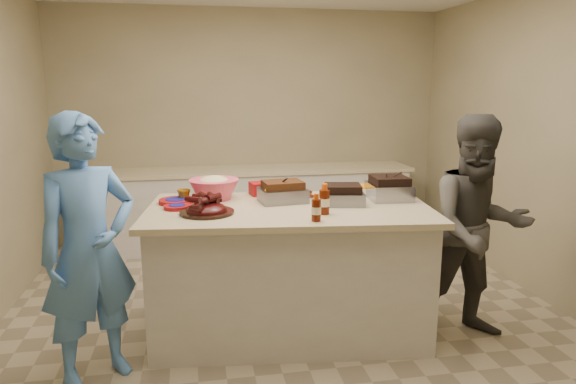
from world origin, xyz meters
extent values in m
cube|color=#47230F|center=(-0.04, 0.15, 0.97)|extent=(0.37, 0.30, 0.10)
cube|color=black|center=(0.38, 0.00, 0.97)|extent=(0.35, 0.30, 0.09)
cube|color=gray|center=(0.78, 0.09, 0.97)|extent=(0.32, 0.32, 0.12)
cylinder|color=silver|center=(0.06, 0.27, 0.97)|extent=(0.37, 0.37, 0.06)
cube|color=orange|center=(0.66, 0.30, 0.97)|extent=(0.34, 0.30, 0.08)
cylinder|color=#461203|center=(0.07, -0.44, 0.97)|extent=(0.07, 0.07, 0.18)
cylinder|color=#461203|center=(0.17, -0.27, 0.97)|extent=(0.08, 0.08, 0.21)
cylinder|color=#F5B200|center=(-0.18, 0.09, 0.97)|extent=(0.05, 0.05, 0.12)
imported|color=silver|center=(-0.10, 0.27, 0.97)|extent=(0.13, 0.06, 0.13)
cylinder|color=maroon|center=(-0.84, 0.25, 0.97)|extent=(0.28, 0.28, 0.03)
cylinder|color=maroon|center=(-0.83, 0.07, 0.97)|extent=(0.21, 0.21, 0.03)
imported|color=#9A650C|center=(-0.78, 0.32, 0.97)|extent=(0.11, 0.10, 0.10)
cube|color=maroon|center=(-0.15, 0.44, 0.97)|extent=(0.23, 0.19, 0.10)
imported|color=#5086CC|center=(-1.34, -0.41, 0.00)|extent=(1.45, 1.74, 0.40)
imported|color=#47453F|center=(1.29, -0.33, 0.00)|extent=(0.95, 1.71, 0.62)
camera|label=1|loc=(-0.70, -3.57, 1.83)|focal=32.00mm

